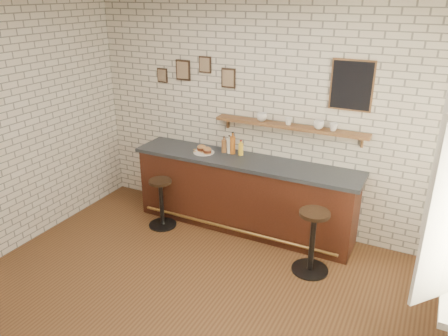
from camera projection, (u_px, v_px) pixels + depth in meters
The scene contains 17 objects.
ground at pixel (188, 300), 4.68m from camera, with size 5.00×5.00×0.00m, color brown.
bar_counter at pixel (244, 194), 5.94m from camera, with size 3.10×0.65×1.01m.
sandwich_plate at pixel (204, 152), 5.98m from camera, with size 0.28×0.28×0.01m, color white.
ciabatta_sandwich at pixel (204, 149), 5.95m from camera, with size 0.27×0.19×0.08m.
potato_chips at pixel (202, 152), 5.98m from camera, with size 0.27×0.17×0.00m.
bitters_bottle_brown at pixel (224, 146), 5.97m from camera, with size 0.07×0.07×0.23m.
bitters_bottle_white at pixel (229, 146), 5.93m from camera, with size 0.07×0.07×0.25m.
bitters_bottle_amber at pixel (233, 145), 5.90m from camera, with size 0.07×0.07×0.31m.
condiment_bottle_yellow at pixel (241, 149), 5.87m from camera, with size 0.07×0.07×0.21m.
bar_stool_left at pixel (161, 202), 6.02m from camera, with size 0.39×0.39×0.70m.
bar_stool_right at pixel (312, 240), 5.02m from camera, with size 0.43×0.43×0.78m.
wall_shelf at pixel (289, 126), 5.52m from camera, with size 2.00×0.18×0.18m.
shelf_cup_a at pixel (262, 117), 5.65m from camera, with size 0.14×0.14×0.11m, color white.
shelf_cup_b at pixel (288, 121), 5.50m from camera, with size 0.10×0.10×0.09m, color white.
shelf_cup_c at pixel (319, 125), 5.34m from camera, with size 0.13×0.13×0.10m, color white.
shelf_cup_d at pixel (333, 127), 5.26m from camera, with size 0.10×0.10×0.10m, color white.
back_wall_decor at pixel (281, 79), 5.44m from camera, with size 2.96×0.02×0.56m.
Camera 1 is at (2.04, -3.21, 3.09)m, focal length 35.00 mm.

